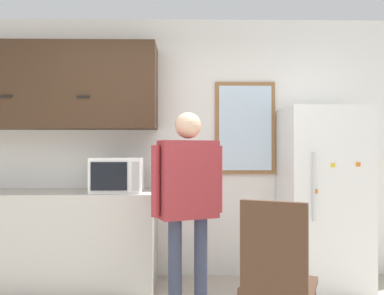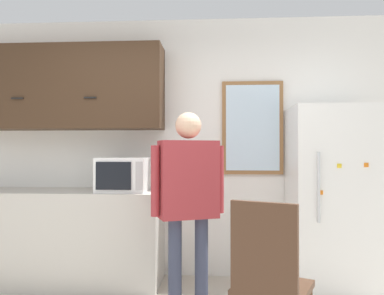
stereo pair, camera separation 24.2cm
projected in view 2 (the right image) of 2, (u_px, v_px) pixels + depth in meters
back_wall at (176, 147)px, 3.98m from camera, size 6.00×0.06×2.70m
counter at (56, 237)px, 3.71m from camera, size 2.08×0.61×0.92m
upper_cabinets at (62, 88)px, 3.84m from camera, size 2.08×0.39×0.85m
microwave at (123, 175)px, 3.61m from camera, size 0.47×0.40×0.33m
person at (188, 190)px, 3.06m from camera, size 0.58×0.38×1.63m
refrigerator at (331, 199)px, 3.51m from camera, size 0.74×0.69×1.72m
chair at (269, 276)px, 2.28m from camera, size 0.58×0.58×1.01m
window at (252, 128)px, 3.89m from camera, size 0.63×0.05×0.97m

